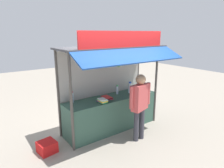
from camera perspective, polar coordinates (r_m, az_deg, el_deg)
The scene contains 14 objects.
ground_plane at distance 5.32m, azimuth 0.00°, elevation -12.76°, with size 20.00×20.00×0.00m, color #9E9384.
stall_counter at distance 5.14m, azimuth 0.00°, elevation -8.47°, with size 2.50×0.66×0.87m, color #385B4C.
stall_structure at distance 4.87m, azimuth -0.43°, elevation 3.47°, with size 2.70×1.46×2.50m.
water_bottle_far_right at distance 5.22m, azimuth 1.52°, elevation -1.73°, with size 0.07×0.07×0.24m.
water_bottle_far_left at distance 4.54m, azimuth -11.76°, elevation -4.69°, with size 0.06×0.06×0.23m.
water_bottle_left at distance 5.32m, azimuth 5.28°, elevation -1.10°, with size 0.09×0.09×0.31m.
water_bottle_center at distance 4.67m, azimuth -11.59°, elevation -3.83°, with size 0.08×0.08×0.27m.
water_bottle_front_left at distance 5.58m, azimuth 7.76°, elevation -0.54°, with size 0.08×0.08×0.29m.
magazine_stack_back_right at distance 4.86m, azimuth -1.49°, elevation -4.02°, with size 0.21×0.31×0.06m.
magazine_stack_front_right at distance 4.58m, azimuth -2.81°, elevation -4.93°, with size 0.19×0.25×0.10m.
banana_bunch_inner_right at distance 4.35m, azimuth 1.88°, elevation 5.87°, with size 0.11×0.11×0.31m.
banana_bunch_inner_left at distance 4.89m, azimuth 9.65°, elevation 6.90°, with size 0.09×0.09×0.28m.
vendor_person at distance 4.48m, azimuth 8.14°, elevation -5.10°, with size 0.60×0.30×1.58m.
plastic_crate at distance 4.54m, azimuth -18.43°, elevation -17.05°, with size 0.35×0.35×0.24m, color red.
Camera 1 is at (-2.76, -3.83, 2.45)m, focal length 31.31 mm.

